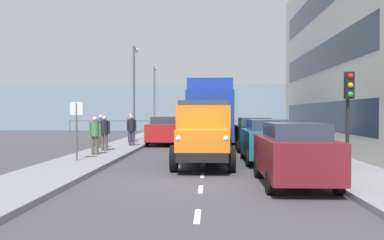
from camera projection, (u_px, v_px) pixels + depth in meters
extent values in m
plane|color=#423F44|center=(205.00, 150.00, 21.37)|extent=(80.00, 80.00, 0.00)
cube|color=gray|center=(296.00, 149.00, 21.16)|extent=(2.45, 40.39, 0.15)
cube|color=gray|center=(116.00, 149.00, 21.57)|extent=(2.45, 40.39, 0.15)
cube|color=silver|center=(197.00, 216.00, 7.87)|extent=(0.12, 1.10, 0.01)
cube|color=silver|center=(201.00, 189.00, 10.61)|extent=(0.12, 1.10, 0.01)
cube|color=silver|center=(202.00, 175.00, 12.97)|extent=(0.12, 1.10, 0.01)
cube|color=silver|center=(204.00, 165.00, 15.49)|extent=(0.12, 1.10, 0.01)
cube|color=silver|center=(204.00, 158.00, 17.80)|extent=(0.12, 1.10, 0.01)
cube|color=silver|center=(205.00, 153.00, 20.24)|extent=(0.12, 1.10, 0.01)
cube|color=silver|center=(205.00, 148.00, 22.52)|extent=(0.12, 1.10, 0.01)
cube|color=silver|center=(206.00, 144.00, 25.32)|extent=(0.12, 1.10, 0.01)
cube|color=silver|center=(206.00, 141.00, 27.85)|extent=(0.12, 1.10, 0.01)
cube|color=silver|center=(207.00, 139.00, 30.58)|extent=(0.12, 1.10, 0.01)
cube|color=silver|center=(207.00, 137.00, 33.25)|extent=(0.12, 1.10, 0.01)
cube|color=silver|center=(207.00, 135.00, 36.22)|extent=(0.12, 1.10, 0.01)
cube|color=silver|center=(207.00, 133.00, 39.09)|extent=(0.12, 1.10, 0.01)
cube|color=#2D3847|center=(318.00, 116.00, 21.47)|extent=(0.08, 15.53, 1.40)
cube|color=#2D3847|center=(319.00, 59.00, 21.41)|extent=(0.08, 15.53, 1.40)
cube|color=#2D3847|center=(319.00, 1.00, 21.35)|extent=(0.08, 15.53, 1.40)
cube|color=gray|center=(208.00, 108.00, 44.49)|extent=(80.00, 0.80, 5.00)
cylinder|color=#4C5156|center=(349.00, 126.00, 40.32)|extent=(0.08, 0.08, 1.20)
cylinder|color=#4C5156|center=(329.00, 126.00, 40.41)|extent=(0.08, 0.08, 1.20)
cylinder|color=#4C5156|center=(308.00, 126.00, 40.50)|extent=(0.08, 0.08, 1.20)
cylinder|color=#4C5156|center=(288.00, 126.00, 40.58)|extent=(0.08, 0.08, 1.20)
cylinder|color=#4C5156|center=(268.00, 126.00, 40.67)|extent=(0.08, 0.08, 1.20)
cylinder|color=#4C5156|center=(247.00, 126.00, 40.76)|extent=(0.08, 0.08, 1.20)
cylinder|color=#4C5156|center=(227.00, 126.00, 40.84)|extent=(0.08, 0.08, 1.20)
cylinder|color=#4C5156|center=(207.00, 126.00, 40.93)|extent=(0.08, 0.08, 1.20)
cylinder|color=#4C5156|center=(187.00, 126.00, 41.02)|extent=(0.08, 0.08, 1.20)
cylinder|color=#4C5156|center=(168.00, 126.00, 41.10)|extent=(0.08, 0.08, 1.20)
cylinder|color=#4C5156|center=(148.00, 126.00, 41.19)|extent=(0.08, 0.08, 1.20)
cylinder|color=#4C5156|center=(128.00, 126.00, 41.28)|extent=(0.08, 0.08, 1.20)
cylinder|color=#4C5156|center=(109.00, 126.00, 41.36)|extent=(0.08, 0.08, 1.20)
cylinder|color=#4C5156|center=(89.00, 126.00, 41.45)|extent=(0.08, 0.08, 1.20)
cylinder|color=#4C5156|center=(70.00, 126.00, 41.54)|extent=(0.08, 0.08, 1.20)
cube|color=#4C5156|center=(207.00, 121.00, 40.92)|extent=(28.00, 0.08, 0.08)
cube|color=black|center=(203.00, 150.00, 15.34)|extent=(1.64, 5.60, 0.30)
cube|color=orange|center=(203.00, 140.00, 13.48)|extent=(1.72, 1.90, 0.70)
cube|color=silver|center=(202.00, 143.00, 12.59)|extent=(1.16, 0.08, 0.56)
sphere|color=white|center=(226.00, 138.00, 12.56)|extent=(0.20, 0.20, 0.20)
sphere|color=white|center=(178.00, 138.00, 12.62)|extent=(0.20, 0.20, 0.20)
cube|color=orange|center=(203.00, 121.00, 14.98)|extent=(1.93, 1.34, 1.15)
cube|color=#2D3847|center=(203.00, 108.00, 14.97)|extent=(1.78, 1.23, 0.56)
cube|color=#2D2319|center=(204.00, 141.00, 16.68)|extent=(2.10, 2.80, 0.16)
cube|color=black|center=(229.00, 133.00, 16.63)|extent=(0.08, 2.80, 0.56)
cube|color=black|center=(179.00, 133.00, 16.72)|extent=(0.08, 2.80, 0.56)
cylinder|color=black|center=(232.00, 159.00, 13.62)|extent=(0.24, 0.90, 0.90)
cylinder|color=black|center=(174.00, 159.00, 13.71)|extent=(0.24, 0.90, 0.90)
cylinder|color=black|center=(227.00, 150.00, 16.84)|extent=(0.24, 0.90, 0.90)
cylinder|color=black|center=(181.00, 150.00, 16.92)|extent=(0.24, 0.90, 0.90)
cube|color=#193899|center=(210.00, 116.00, 21.04)|extent=(2.40, 2.21, 2.60)
cube|color=#2D3847|center=(210.00, 105.00, 21.03)|extent=(2.20, 2.04, 0.80)
cube|color=#1933B2|center=(210.00, 89.00, 21.01)|extent=(1.75, 0.20, 0.16)
cube|color=#193899|center=(210.00, 106.00, 25.02)|extent=(2.50, 5.95, 3.00)
cube|color=black|center=(210.00, 134.00, 24.12)|extent=(2.00, 8.08, 0.36)
cylinder|color=black|center=(232.00, 141.00, 21.10)|extent=(0.28, 1.04, 1.04)
cylinder|color=black|center=(188.00, 141.00, 21.20)|extent=(0.28, 1.04, 1.04)
cylinder|color=black|center=(229.00, 137.00, 24.71)|extent=(0.28, 1.04, 1.04)
cylinder|color=black|center=(191.00, 137.00, 24.81)|extent=(0.28, 1.04, 1.04)
cylinder|color=black|center=(227.00, 135.00, 26.83)|extent=(0.28, 1.04, 1.04)
cylinder|color=black|center=(192.00, 135.00, 26.93)|extent=(0.28, 1.04, 1.04)
cube|color=maroon|center=(293.00, 156.00, 11.16)|extent=(1.73, 4.08, 1.00)
cube|color=#2D3847|center=(295.00, 131.00, 10.95)|extent=(1.41, 2.24, 0.42)
cylinder|color=black|center=(258.00, 168.00, 12.47)|extent=(0.18, 0.60, 0.60)
cylinder|color=black|center=(312.00, 168.00, 12.40)|extent=(0.18, 0.60, 0.60)
cylinder|color=black|center=(270.00, 182.00, 9.95)|extent=(0.18, 0.60, 0.60)
cylinder|color=black|center=(338.00, 183.00, 9.87)|extent=(0.18, 0.60, 0.60)
cube|color=#1E6670|center=(267.00, 142.00, 16.24)|extent=(1.83, 4.16, 1.00)
cube|color=#2D3847|center=(268.00, 125.00, 16.02)|extent=(1.50, 2.29, 0.42)
cylinder|color=black|center=(243.00, 152.00, 17.57)|extent=(0.18, 0.60, 0.60)
cylinder|color=black|center=(283.00, 152.00, 17.50)|extent=(0.18, 0.60, 0.60)
cylinder|color=black|center=(248.00, 159.00, 14.99)|extent=(0.18, 0.60, 0.60)
cylinder|color=black|center=(296.00, 159.00, 14.92)|extent=(0.18, 0.60, 0.60)
cube|color=black|center=(254.00, 135.00, 21.32)|extent=(1.83, 3.98, 1.00)
cube|color=#2D3847|center=(254.00, 122.00, 21.10)|extent=(1.50, 2.19, 0.42)
cylinder|color=black|center=(235.00, 143.00, 22.60)|extent=(0.18, 0.60, 0.60)
cylinder|color=black|center=(267.00, 143.00, 22.52)|extent=(0.18, 0.60, 0.60)
cylinder|color=black|center=(239.00, 147.00, 20.13)|extent=(0.18, 0.60, 0.60)
cylinder|color=black|center=(274.00, 147.00, 20.06)|extent=(0.18, 0.60, 0.60)
cube|color=#B21E1E|center=(165.00, 132.00, 25.11)|extent=(1.86, 4.40, 1.00)
cube|color=#2D3847|center=(165.00, 120.00, 25.30)|extent=(1.53, 2.42, 0.42)
cylinder|color=black|center=(177.00, 141.00, 23.72)|extent=(0.18, 0.60, 0.60)
cylinder|color=black|center=(147.00, 141.00, 23.80)|extent=(0.18, 0.60, 0.60)
cylinder|color=black|center=(181.00, 138.00, 26.45)|extent=(0.18, 0.60, 0.60)
cylinder|color=black|center=(154.00, 138.00, 26.52)|extent=(0.18, 0.60, 0.60)
cylinder|color=#4C473D|center=(97.00, 145.00, 17.83)|extent=(0.14, 0.14, 0.81)
cylinder|color=#4C473D|center=(93.00, 145.00, 17.84)|extent=(0.14, 0.14, 0.81)
cylinder|color=#47724C|center=(95.00, 129.00, 17.82)|extent=(0.34, 0.34, 0.64)
cylinder|color=#47724C|center=(100.00, 130.00, 17.81)|extent=(0.09, 0.09, 0.59)
cylinder|color=#47724C|center=(90.00, 130.00, 17.83)|extent=(0.09, 0.09, 0.59)
sphere|color=tan|center=(95.00, 119.00, 17.81)|extent=(0.22, 0.22, 0.22)
cylinder|color=#4C473D|center=(106.00, 142.00, 19.62)|extent=(0.14, 0.14, 0.82)
cylinder|color=#4C473D|center=(103.00, 142.00, 19.62)|extent=(0.14, 0.14, 0.82)
cylinder|color=black|center=(104.00, 127.00, 19.61)|extent=(0.34, 0.34, 0.65)
cylinder|color=black|center=(109.00, 128.00, 19.60)|extent=(0.09, 0.09, 0.59)
cylinder|color=black|center=(100.00, 128.00, 19.62)|extent=(0.09, 0.09, 0.59)
sphere|color=tan|center=(104.00, 118.00, 19.60)|extent=(0.22, 0.22, 0.22)
cylinder|color=#4C473D|center=(103.00, 140.00, 21.12)|extent=(0.14, 0.14, 0.84)
cylinder|color=#4C473D|center=(99.00, 140.00, 21.13)|extent=(0.14, 0.14, 0.84)
cylinder|color=#2D4C8C|center=(101.00, 125.00, 21.11)|extent=(0.34, 0.34, 0.66)
cylinder|color=#2D4C8C|center=(105.00, 126.00, 21.10)|extent=(0.09, 0.09, 0.61)
cylinder|color=#2D4C8C|center=(97.00, 126.00, 21.12)|extent=(0.09, 0.09, 0.61)
sphere|color=tan|center=(101.00, 117.00, 21.10)|extent=(0.23, 0.23, 0.23)
cylinder|color=#383342|center=(133.00, 138.00, 22.69)|extent=(0.14, 0.14, 0.82)
cylinder|color=#383342|center=(130.00, 138.00, 22.70)|extent=(0.14, 0.14, 0.82)
cylinder|color=black|center=(132.00, 125.00, 22.68)|extent=(0.34, 0.34, 0.65)
cylinder|color=black|center=(135.00, 126.00, 22.67)|extent=(0.09, 0.09, 0.60)
cylinder|color=black|center=(128.00, 126.00, 22.69)|extent=(0.09, 0.09, 0.60)
sphere|color=tan|center=(131.00, 117.00, 22.67)|extent=(0.22, 0.22, 0.22)
cylinder|color=black|center=(132.00, 135.00, 25.24)|extent=(0.14, 0.14, 0.86)
cylinder|color=black|center=(129.00, 135.00, 25.24)|extent=(0.14, 0.14, 0.86)
cylinder|color=gray|center=(131.00, 123.00, 25.22)|extent=(0.34, 0.34, 0.68)
cylinder|color=gray|center=(134.00, 123.00, 25.22)|extent=(0.09, 0.09, 0.63)
cylinder|color=gray|center=(127.00, 123.00, 25.24)|extent=(0.09, 0.09, 0.63)
sphere|color=tan|center=(130.00, 115.00, 25.22)|extent=(0.23, 0.23, 0.23)
cylinder|color=black|center=(348.00, 120.00, 13.79)|extent=(0.12, 0.12, 3.20)
cube|color=black|center=(349.00, 85.00, 13.63)|extent=(0.28, 0.24, 0.90)
sphere|color=red|center=(350.00, 76.00, 13.50)|extent=(0.18, 0.18, 0.18)
sphere|color=orange|center=(350.00, 85.00, 13.51)|extent=(0.18, 0.18, 0.18)
sphere|color=green|center=(350.00, 94.00, 13.52)|extent=(0.18, 0.18, 0.18)
cylinder|color=#59595B|center=(134.00, 93.00, 26.69)|extent=(0.16, 0.16, 6.19)
cylinder|color=#59595B|center=(135.00, 48.00, 27.08)|extent=(0.10, 0.90, 0.10)
sphere|color=silver|center=(136.00, 50.00, 27.53)|extent=(0.32, 0.32, 0.32)
cylinder|color=#59595B|center=(154.00, 99.00, 37.87)|extent=(0.16, 0.16, 6.11)
cylinder|color=#59595B|center=(155.00, 68.00, 38.26)|extent=(0.10, 0.90, 0.10)
sphere|color=silver|center=(156.00, 69.00, 38.71)|extent=(0.32, 0.32, 0.32)
cylinder|color=#4C4C4C|center=(77.00, 132.00, 15.69)|extent=(0.07, 0.07, 2.20)
cube|color=silver|center=(76.00, 108.00, 15.67)|extent=(0.50, 0.04, 0.50)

